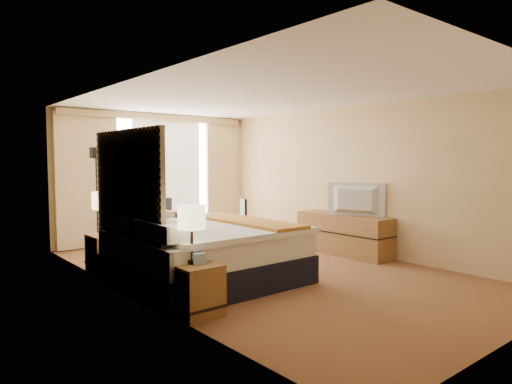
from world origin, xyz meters
TOP-DOWN VIEW (x-y plane):
  - floor at (0.00, 0.00)m, footprint 4.20×7.00m
  - ceiling at (0.00, 0.00)m, footprint 4.20×7.00m
  - wall_back at (0.00, 3.50)m, footprint 4.20×0.02m
  - wall_left at (-2.10, 0.00)m, footprint 0.02×7.00m
  - wall_right at (2.10, 0.00)m, footprint 0.02×7.00m
  - headboard at (-2.06, 0.20)m, footprint 0.06×1.85m
  - nightstand_left at (-1.87, -1.05)m, footprint 0.45×0.52m
  - nightstand_right at (-1.87, 1.45)m, footprint 0.45×0.52m
  - media_dresser at (1.83, 0.00)m, footprint 0.50×1.80m
  - window at (0.25, 3.47)m, footprint 2.30×0.02m
  - curtains at (-0.00, 3.39)m, footprint 4.12×0.19m
  - bed at (-1.06, -0.02)m, footprint 2.25×2.06m
  - loveseat at (-0.36, 2.85)m, footprint 1.55×1.09m
  - floor_lamp at (-1.42, 2.97)m, footprint 0.24×0.24m
  - desk_chair at (0.79, 1.70)m, footprint 0.46×0.46m
  - lamp_left at (-1.88, -1.01)m, footprint 0.30×0.30m
  - lamp_right at (-1.90, 1.45)m, footprint 0.30×0.30m
  - tissue_box at (-1.84, -1.07)m, footprint 0.16×0.16m
  - telephone at (-1.76, 1.42)m, footprint 0.16×0.13m
  - television at (1.78, -0.27)m, footprint 0.52×0.96m

SIDE VIEW (x-z plane):
  - floor at x=0.00m, z-range -0.01..0.01m
  - nightstand_left at x=-1.87m, z-range 0.00..0.55m
  - nightstand_right at x=-1.87m, z-range 0.00..0.55m
  - loveseat at x=-0.36m, z-range -0.15..0.73m
  - media_dresser at x=1.83m, z-range 0.00..0.70m
  - bed at x=-1.06m, z-range -0.15..0.95m
  - desk_chair at x=0.79m, z-range -0.05..0.87m
  - telephone at x=-1.76m, z-range 0.55..0.61m
  - tissue_box at x=-1.84m, z-range 0.55..0.67m
  - television at x=1.78m, z-range 0.70..1.27m
  - lamp_left at x=-1.88m, z-range 0.72..1.34m
  - lamp_right at x=-1.90m, z-range 0.72..1.36m
  - headboard at x=-2.06m, z-range 0.53..2.03m
  - wall_back at x=0.00m, z-range 0.00..2.60m
  - wall_left at x=-2.10m, z-range 0.00..2.60m
  - wall_right at x=2.10m, z-range 0.00..2.60m
  - window at x=0.25m, z-range 0.17..2.47m
  - floor_lamp at x=-1.42m, z-range 0.39..2.27m
  - curtains at x=0.00m, z-range 0.13..2.69m
  - ceiling at x=0.00m, z-range 2.59..2.61m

